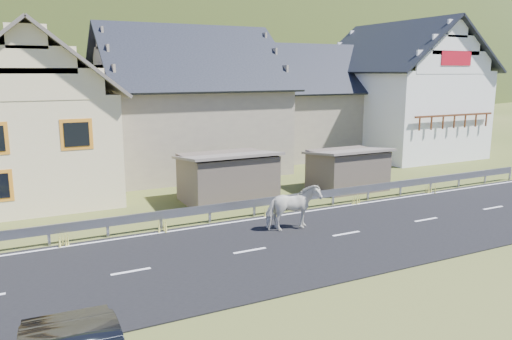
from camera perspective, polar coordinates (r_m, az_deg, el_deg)
ground at (r=19.04m, az=10.26°, el=-7.29°), size 160.00×160.00×0.00m
road at (r=19.04m, az=10.27°, el=-7.23°), size 60.00×7.00×0.04m
lane_markings at (r=19.03m, az=10.27°, el=-7.16°), size 60.00×6.60×0.01m
guardrail at (r=21.81m, az=4.53°, el=-3.22°), size 28.10×0.09×0.75m
shed_left at (r=23.24m, az=-3.28°, el=-0.94°), size 4.30×3.30×2.40m
shed_right at (r=26.06m, az=10.40°, el=-0.00°), size 3.80×2.90×2.20m
house_cream at (r=26.44m, az=-24.64°, el=6.67°), size 7.80×9.80×8.30m
house_stone_a at (r=31.05m, az=-7.94°, el=8.61°), size 10.80×9.80×8.90m
house_stone_b at (r=37.23m, az=5.94°, el=8.46°), size 9.80×8.80×8.10m
house_white at (r=38.47m, az=16.09°, el=9.41°), size 8.80×10.80×9.70m
mountain at (r=196.76m, az=-21.71°, el=2.83°), size 440.00×280.00×260.00m
horse at (r=19.00m, az=4.25°, el=-4.31°), size 1.08×2.12×1.74m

